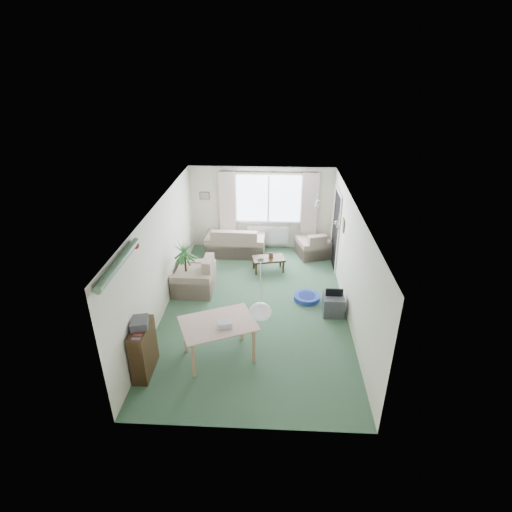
{
  "coord_description": "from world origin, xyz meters",
  "views": [
    {
      "loc": [
        0.4,
        -7.47,
        5.03
      ],
      "look_at": [
        0.0,
        0.3,
        1.15
      ],
      "focal_mm": 28.0,
      "sensor_mm": 36.0,
      "label": 1
    }
  ],
  "objects_px": {
    "houseplant": "(186,267)",
    "pet_bed": "(307,297)",
    "armchair_left": "(194,274)",
    "coffee_table": "(268,264)",
    "tv_cube": "(333,304)",
    "sofa": "(236,240)",
    "armchair_corner": "(313,244)",
    "dining_table": "(219,340)",
    "bookshelf": "(144,350)"
  },
  "relations": [
    {
      "from": "sofa",
      "to": "armchair_corner",
      "type": "bearing_deg",
      "value": -179.38
    },
    {
      "from": "coffee_table",
      "to": "dining_table",
      "type": "distance_m",
      "value": 3.54
    },
    {
      "from": "sofa",
      "to": "bookshelf",
      "type": "distance_m",
      "value": 4.98
    },
    {
      "from": "bookshelf",
      "to": "pet_bed",
      "type": "bearing_deg",
      "value": 38.96
    },
    {
      "from": "coffee_table",
      "to": "armchair_left",
      "type": "bearing_deg",
      "value": -148.51
    },
    {
      "from": "tv_cube",
      "to": "pet_bed",
      "type": "relative_size",
      "value": 0.82
    },
    {
      "from": "houseplant",
      "to": "pet_bed",
      "type": "distance_m",
      "value": 2.89
    },
    {
      "from": "armchair_corner",
      "to": "houseplant",
      "type": "relative_size",
      "value": 0.61
    },
    {
      "from": "houseplant",
      "to": "dining_table",
      "type": "distance_m",
      "value": 2.51
    },
    {
      "from": "armchair_corner",
      "to": "tv_cube",
      "type": "bearing_deg",
      "value": 78.36
    },
    {
      "from": "bookshelf",
      "to": "pet_bed",
      "type": "relative_size",
      "value": 1.6
    },
    {
      "from": "sofa",
      "to": "coffee_table",
      "type": "xyz_separation_m",
      "value": [
        0.95,
        -0.98,
        -0.22
      ]
    },
    {
      "from": "houseplant",
      "to": "dining_table",
      "type": "xyz_separation_m",
      "value": [
        1.07,
        -2.25,
        -0.29
      ]
    },
    {
      "from": "dining_table",
      "to": "sofa",
      "type": "bearing_deg",
      "value": 91.57
    },
    {
      "from": "sofa",
      "to": "tv_cube",
      "type": "xyz_separation_m",
      "value": [
        2.4,
        -2.86,
        -0.19
      ]
    },
    {
      "from": "bookshelf",
      "to": "tv_cube",
      "type": "distance_m",
      "value": 4.07
    },
    {
      "from": "houseplant",
      "to": "tv_cube",
      "type": "relative_size",
      "value": 2.75
    },
    {
      "from": "armchair_corner",
      "to": "armchair_left",
      "type": "bearing_deg",
      "value": 18.06
    },
    {
      "from": "coffee_table",
      "to": "bookshelf",
      "type": "distance_m",
      "value": 4.41
    },
    {
      "from": "coffee_table",
      "to": "pet_bed",
      "type": "xyz_separation_m",
      "value": [
        0.92,
        -1.37,
        -0.12
      ]
    },
    {
      "from": "coffee_table",
      "to": "dining_table",
      "type": "bearing_deg",
      "value": -103.65
    },
    {
      "from": "sofa",
      "to": "coffee_table",
      "type": "bearing_deg",
      "value": 135.61
    },
    {
      "from": "dining_table",
      "to": "tv_cube",
      "type": "height_order",
      "value": "dining_table"
    },
    {
      "from": "dining_table",
      "to": "houseplant",
      "type": "bearing_deg",
      "value": 115.37
    },
    {
      "from": "houseplant",
      "to": "pet_bed",
      "type": "bearing_deg",
      "value": -3.85
    },
    {
      "from": "sofa",
      "to": "armchair_left",
      "type": "xyz_separation_m",
      "value": [
        -0.8,
        -2.05,
        0.03
      ]
    },
    {
      "from": "armchair_corner",
      "to": "dining_table",
      "type": "bearing_deg",
      "value": 48.69
    },
    {
      "from": "armchair_left",
      "to": "coffee_table",
      "type": "distance_m",
      "value": 2.07
    },
    {
      "from": "armchair_left",
      "to": "coffee_table",
      "type": "xyz_separation_m",
      "value": [
        1.75,
        1.07,
        -0.25
      ]
    },
    {
      "from": "armchair_left",
      "to": "dining_table",
      "type": "xyz_separation_m",
      "value": [
        0.92,
        -2.36,
        -0.06
      ]
    },
    {
      "from": "dining_table",
      "to": "pet_bed",
      "type": "height_order",
      "value": "dining_table"
    },
    {
      "from": "bookshelf",
      "to": "pet_bed",
      "type": "distance_m",
      "value": 3.93
    },
    {
      "from": "coffee_table",
      "to": "pet_bed",
      "type": "height_order",
      "value": "coffee_table"
    },
    {
      "from": "sofa",
      "to": "pet_bed",
      "type": "distance_m",
      "value": 3.03
    },
    {
      "from": "armchair_left",
      "to": "houseplant",
      "type": "xyz_separation_m",
      "value": [
        -0.15,
        -0.11,
        0.23
      ]
    },
    {
      "from": "armchair_left",
      "to": "armchair_corner",
      "type": "bearing_deg",
      "value": 124.87
    },
    {
      "from": "sofa",
      "to": "bookshelf",
      "type": "relative_size",
      "value": 1.72
    },
    {
      "from": "dining_table",
      "to": "tv_cube",
      "type": "relative_size",
      "value": 2.48
    },
    {
      "from": "pet_bed",
      "to": "tv_cube",
      "type": "bearing_deg",
      "value": -44.06
    },
    {
      "from": "coffee_table",
      "to": "bookshelf",
      "type": "xyz_separation_m",
      "value": [
        -2.09,
        -3.87,
        0.29
      ]
    },
    {
      "from": "sofa",
      "to": "armchair_corner",
      "type": "relative_size",
      "value": 2.0
    },
    {
      "from": "armchair_corner",
      "to": "coffee_table",
      "type": "xyz_separation_m",
      "value": [
        -1.22,
        -0.95,
        -0.18
      ]
    },
    {
      "from": "armchair_left",
      "to": "tv_cube",
      "type": "bearing_deg",
      "value": 76.39
    },
    {
      "from": "bookshelf",
      "to": "dining_table",
      "type": "distance_m",
      "value": 1.33
    },
    {
      "from": "sofa",
      "to": "dining_table",
      "type": "xyz_separation_m",
      "value": [
        0.12,
        -4.41,
        -0.03
      ]
    },
    {
      "from": "armchair_left",
      "to": "tv_cube",
      "type": "relative_size",
      "value": 2.0
    },
    {
      "from": "armchair_left",
      "to": "houseplant",
      "type": "relative_size",
      "value": 0.73
    },
    {
      "from": "pet_bed",
      "to": "sofa",
      "type": "bearing_deg",
      "value": 128.59
    },
    {
      "from": "tv_cube",
      "to": "armchair_corner",
      "type": "bearing_deg",
      "value": 94.86
    },
    {
      "from": "armchair_corner",
      "to": "tv_cube",
      "type": "relative_size",
      "value": 1.68
    }
  ]
}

